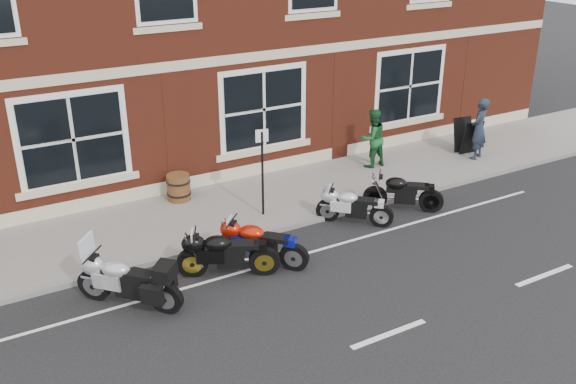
# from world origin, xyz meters

# --- Properties ---
(ground) EXTENTS (80.00, 80.00, 0.00)m
(ground) POSITION_xyz_m (0.00, 0.00, 0.00)
(ground) COLOR black
(ground) RESTS_ON ground
(sidewalk) EXTENTS (30.00, 3.00, 0.12)m
(sidewalk) POSITION_xyz_m (0.00, 3.00, 0.06)
(sidewalk) COLOR slate
(sidewalk) RESTS_ON ground
(kerb) EXTENTS (30.00, 0.16, 0.12)m
(kerb) POSITION_xyz_m (0.00, 1.42, 0.06)
(kerb) COLOR slate
(kerb) RESTS_ON ground
(moto_touring_silver) EXTENTS (1.58, 1.67, 1.42)m
(moto_touring_silver) POSITION_xyz_m (-3.69, 0.19, 0.58)
(moto_touring_silver) COLOR black
(moto_touring_silver) RESTS_ON ground
(moto_sport_red) EXTENTS (1.48, 1.59, 0.92)m
(moto_sport_red) POSITION_xyz_m (-0.83, 0.30, 0.53)
(moto_sport_red) COLOR black
(moto_sport_red) RESTS_ON ground
(moto_sport_black) EXTENTS (1.92, 1.07, 0.94)m
(moto_sport_black) POSITION_xyz_m (-1.63, 0.25, 0.54)
(moto_sport_black) COLOR black
(moto_sport_black) RESTS_ON ground
(moto_sport_silver) EXTENTS (1.40, 1.37, 0.83)m
(moto_sport_silver) POSITION_xyz_m (1.97, 0.92, 0.48)
(moto_sport_silver) COLOR black
(moto_sport_silver) RESTS_ON ground
(moto_naked_black) EXTENTS (1.60, 1.34, 0.89)m
(moto_naked_black) POSITION_xyz_m (3.45, 0.95, 0.51)
(moto_naked_black) COLOR black
(moto_naked_black) RESTS_ON ground
(pedestrian_left) EXTENTS (0.78, 0.67, 1.81)m
(pedestrian_left) POSITION_xyz_m (7.49, 2.48, 1.03)
(pedestrian_left) COLOR #1C2532
(pedestrian_left) RESTS_ON sidewalk
(pedestrian_right) EXTENTS (0.84, 0.66, 1.68)m
(pedestrian_right) POSITION_xyz_m (4.41, 3.49, 0.96)
(pedestrian_right) COLOR #175025
(pedestrian_right) RESTS_ON sidewalk
(a_board_sign) EXTENTS (0.67, 0.49, 1.05)m
(a_board_sign) POSITION_xyz_m (7.58, 2.99, 0.64)
(a_board_sign) COLOR black
(a_board_sign) RESTS_ON sidewalk
(barrel_planter) EXTENTS (0.61, 0.61, 0.67)m
(barrel_planter) POSITION_xyz_m (-1.20, 4.02, 0.46)
(barrel_planter) COLOR #4F2A15
(barrel_planter) RESTS_ON sidewalk
(parking_sign) EXTENTS (0.30, 0.08, 2.14)m
(parking_sign) POSITION_xyz_m (0.24, 2.20, 1.36)
(parking_sign) COLOR black
(parking_sign) RESTS_ON sidewalk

